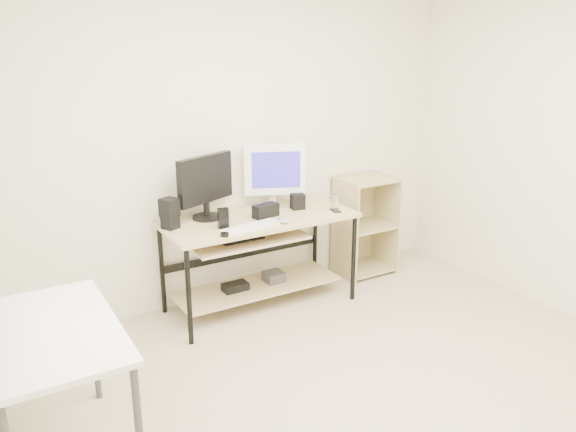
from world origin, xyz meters
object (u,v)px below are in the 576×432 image
at_px(side_table, 52,344).
at_px(audio_controller, 223,218).
at_px(shelf_unit, 363,224).
at_px(black_monitor, 206,183).
at_px(desk, 257,243).
at_px(white_imac, 275,171).

height_order(side_table, audio_controller, audio_controller).
height_order(side_table, shelf_unit, shelf_unit).
height_order(shelf_unit, black_monitor, black_monitor).
xyz_separation_m(desk, shelf_unit, (1.18, 0.16, -0.09)).
relative_size(white_imac, audio_controller, 3.50).
bearing_deg(desk, black_monitor, 152.63).
xyz_separation_m(white_imac, audio_controller, (-0.58, -0.27, -0.23)).
distance_m(side_table, audio_controller, 1.65).
distance_m(black_monitor, audio_controller, 0.34).
bearing_deg(white_imac, black_monitor, -158.43).
bearing_deg(desk, shelf_unit, 7.77).
bearing_deg(white_imac, desk, -125.31).
distance_m(desk, shelf_unit, 1.19).
relative_size(desk, black_monitor, 2.93).
bearing_deg(desk, side_table, -147.35).
xyz_separation_m(side_table, white_imac, (1.91, 1.23, 0.38)).
xyz_separation_m(shelf_unit, white_imac, (-0.92, 0.00, 0.60)).
relative_size(shelf_unit, white_imac, 1.71).
bearing_deg(shelf_unit, side_table, -156.67).
bearing_deg(audio_controller, shelf_unit, 17.70).
bearing_deg(black_monitor, desk, -50.83).
bearing_deg(white_imac, shelf_unit, 22.05).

